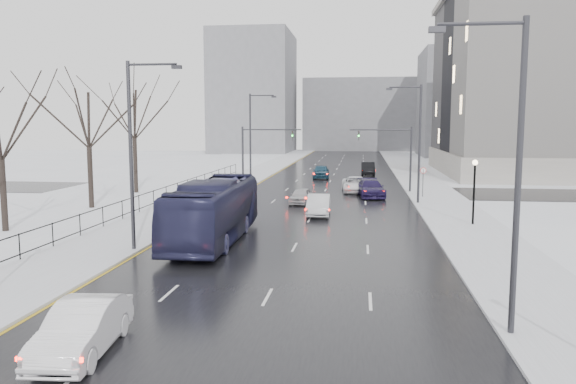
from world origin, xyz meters
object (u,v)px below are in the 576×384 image
at_px(tree_park_c, 6,233).
at_px(mast_signal_right, 400,151).
at_px(sedan_right_distant, 368,168).
at_px(streetlight_r_near, 511,162).
at_px(no_uturn_sign, 423,173).
at_px(tree_park_d, 92,209).
at_px(sedan_right_cross, 356,185).
at_px(sedan_center_far, 321,171).
at_px(streetlight_r_mid, 417,138).
at_px(streetlight_l_far, 252,135).
at_px(sedan_center_near, 301,196).
at_px(tree_park_e, 136,194).
at_px(bus, 214,211).
at_px(mast_signal_left, 253,150).
at_px(sedan_right_far, 371,188).
at_px(sedan_left_near, 82,328).
at_px(streetlight_l_near, 135,146).
at_px(sedan_right_near, 319,205).
at_px(lamppost_r_mid, 474,182).

bearing_deg(tree_park_c, mast_signal_right, 42.90).
relative_size(mast_signal_right, sedan_right_distant, 1.29).
distance_m(streetlight_r_near, no_uturn_sign, 34.18).
height_order(tree_park_d, sedan_right_distant, tree_park_d).
bearing_deg(tree_park_d, sedan_right_cross, 32.94).
bearing_deg(no_uturn_sign, sedan_center_far, 121.08).
bearing_deg(tree_park_c, streetlight_r_mid, 30.96).
height_order(sedan_right_cross, sedan_center_far, sedan_center_far).
distance_m(streetlight_l_far, sedan_center_near, 15.55).
distance_m(tree_park_e, mast_signal_right, 26.16).
relative_size(tree_park_c, no_uturn_sign, 4.26).
relative_size(streetlight_l_far, bus, 0.79).
xyz_separation_m(mast_signal_left, sedan_right_far, (11.83, -3.91, -3.27)).
relative_size(tree_park_e, no_uturn_sign, 5.00).
distance_m(sedan_right_far, sedan_right_distant, 23.11).
height_order(mast_signal_right, sedan_right_far, mast_signal_right).
bearing_deg(sedan_left_near, streetlight_l_far, 89.03).
height_order(tree_park_e, streetlight_l_near, streetlight_l_near).
relative_size(no_uturn_sign, bus, 0.21).
height_order(mast_signal_right, sedan_right_distant, mast_signal_right).
bearing_deg(sedan_right_cross, mast_signal_left, 173.32).
relative_size(tree_park_e, sedan_right_far, 2.46).
xyz_separation_m(sedan_center_near, sedan_right_distant, (5.92, 28.32, 0.16)).
bearing_deg(sedan_left_near, sedan_right_near, 73.51).
height_order(streetlight_l_near, sedan_right_cross, streetlight_l_near).
bearing_deg(no_uturn_sign, tree_park_d, -159.68).
xyz_separation_m(streetlight_l_near, no_uturn_sign, (17.37, 24.00, -3.32)).
relative_size(tree_park_e, mast_signal_right, 2.08).
relative_size(sedan_right_near, sedan_right_cross, 0.85).
height_order(streetlight_r_near, streetlight_r_mid, same).
distance_m(mast_signal_right, sedan_right_cross, 5.40).
distance_m(streetlight_l_near, streetlight_l_far, 32.00).
distance_m(streetlight_l_near, mast_signal_right, 32.03).
bearing_deg(sedan_right_distant, tree_park_d, -125.04).
bearing_deg(sedan_right_cross, sedan_left_near, -104.61).
bearing_deg(sedan_right_far, no_uturn_sign, -8.25).
xyz_separation_m(sedan_right_cross, sedan_right_far, (1.43, -3.43, 0.03)).
bearing_deg(tree_park_e, sedan_right_near, -30.56).
xyz_separation_m(tree_park_e, sedan_right_far, (22.70, 0.09, 0.84)).
xyz_separation_m(streetlight_l_far, bus, (3.37, -28.88, -3.81)).
height_order(streetlight_l_far, mast_signal_left, streetlight_l_far).
distance_m(lamppost_r_mid, sedan_right_near, 11.11).
height_order(lamppost_r_mid, sedan_right_cross, lamppost_r_mid).
distance_m(sedan_left_near, bus, 16.21).
distance_m(tree_park_e, sedan_center_near, 17.56).
bearing_deg(mast_signal_left, sedan_right_near, -62.51).
bearing_deg(streetlight_r_mid, streetlight_l_far, 143.70).
bearing_deg(no_uturn_sign, streetlight_r_near, -91.74).
distance_m(streetlight_l_near, sedan_center_near, 20.64).
distance_m(lamppost_r_mid, sedan_center_near, 15.43).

